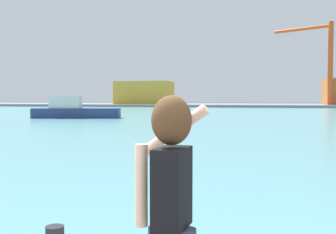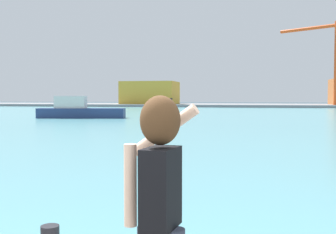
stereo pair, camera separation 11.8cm
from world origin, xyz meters
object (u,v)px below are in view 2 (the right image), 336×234
at_px(boat_moored, 79,110).
at_px(port_crane, 329,54).
at_px(person_photographer, 160,193).
at_px(warehouse_left, 150,93).

xyz_separation_m(boat_moored, port_crane, (31.60, 49.35, 10.04)).
bearing_deg(person_photographer, warehouse_left, 21.92).
xyz_separation_m(boat_moored, warehouse_left, (-6.36, 52.91, 2.29)).
bearing_deg(port_crane, person_photographer, -99.37).
distance_m(person_photographer, port_crane, 88.01).
bearing_deg(boat_moored, person_photographer, -75.67).
bearing_deg(boat_moored, warehouse_left, 86.07).
height_order(boat_moored, port_crane, port_crane).
relative_size(boat_moored, warehouse_left, 0.75).
height_order(person_photographer, port_crane, port_crane).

